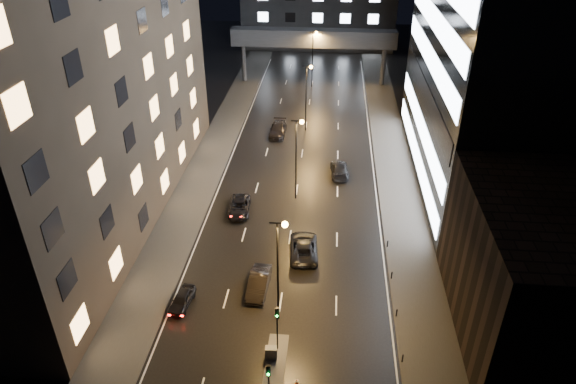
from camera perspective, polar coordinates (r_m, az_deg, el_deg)
name	(u,v)px	position (r m, az deg, el deg)	size (l,w,h in m)	color
ground	(302,153)	(72.13, 1.58, 4.30)	(160.00, 160.00, 0.00)	black
sidewalk_left	(206,166)	(69.48, -9.05, 2.87)	(5.00, 110.00, 0.15)	#383533
sidewalk_right	(396,174)	(68.14, 11.86, 1.98)	(5.00, 110.00, 0.15)	#383533
building_left	(63,33)	(56.38, -23.74, 15.85)	(15.00, 48.00, 40.00)	#2D2319
building_right_low	(529,270)	(45.52, 25.16, -7.84)	(10.00, 18.00, 12.00)	black
skybridge	(313,39)	(97.45, 2.84, 16.65)	(30.00, 3.00, 10.00)	#333335
median_island	(274,374)	(41.79, -1.55, -19.55)	(1.60, 8.00, 0.15)	#383533
traffic_signal_near	(277,322)	(41.22, -1.21, -14.22)	(0.28, 0.34, 4.40)	black
traffic_signal_far	(269,380)	(37.57, -2.16, -20.15)	(0.28, 0.34, 4.40)	black
bollard_row	(399,335)	(44.84, 12.27, -15.27)	(0.12, 25.12, 0.90)	black
streetlight_near	(280,259)	(41.56, -0.94, -7.46)	(1.45, 0.50, 10.15)	black
streetlight_mid_a	(298,149)	(58.50, 1.07, 4.74)	(1.45, 0.50, 10.15)	black
streetlight_mid_b	(307,90)	(76.93, 2.16, 11.30)	(1.45, 0.50, 10.15)	black
streetlight_far	(314,52)	(95.99, 2.85, 15.29)	(1.45, 0.50, 10.15)	black
car_away_a	(182,299)	(47.59, -11.68, -11.60)	(1.50, 3.73, 1.27)	black
car_away_b	(259,283)	(48.08, -3.27, -10.05)	(1.73, 4.95, 1.63)	black
car_away_c	(239,207)	(58.99, -5.43, -1.62)	(2.35, 5.10, 1.42)	black
car_away_d	(278,129)	(77.54, -1.11, 6.97)	(2.31, 5.69, 1.65)	black
car_toward_a	(304,247)	(52.28, 1.76, -6.12)	(2.74, 5.93, 1.65)	black
car_toward_b	(339,169)	(66.66, 5.71, 2.54)	(2.19, 5.38, 1.56)	black
utility_cabinet	(271,353)	(42.32, -1.89, -17.41)	(0.91, 0.55, 1.10)	#4F4F52
cone_a	(297,381)	(41.08, 1.00, -20.30)	(0.34, 0.34, 0.56)	orange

